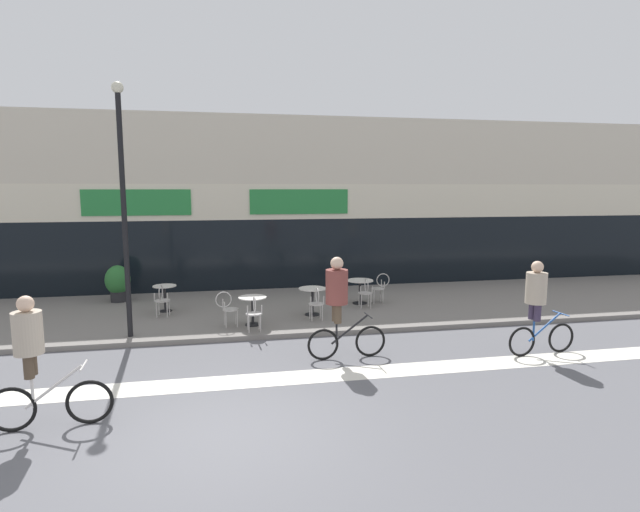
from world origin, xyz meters
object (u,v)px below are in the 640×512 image
object	(u,v)px
cafe_chair_2_near	(317,301)
cafe_chair_3_side	(380,286)
bistro_table_3	(360,286)
lamp_post	(123,195)
cafe_chair_3_near	(366,291)
cyclist_0	(35,355)
cyclist_1	(538,300)
bistro_table_2	(312,296)
planter_pot	(118,282)
cafe_chair_1_side	(228,306)
bistro_table_0	(165,293)
cafe_chair_1_near	(254,311)
bistro_table_1	(253,305)
cafe_chair_0_near	(162,298)
cyclist_2	(339,299)

from	to	relation	value
cafe_chair_2_near	cafe_chair_3_side	xyz separation A→B (m)	(2.27, 1.69, 0.00)
bistro_table_3	lamp_post	distance (m)	7.17
cafe_chair_3_near	cyclist_0	world-z (taller)	cyclist_0
bistro_table_3	cyclist_1	xyz separation A→B (m)	(2.55, -4.93, 0.57)
bistro_table_2	cafe_chair_3_side	bearing A→B (deg)	25.17
planter_pot	cafe_chair_1_side	bearing A→B (deg)	-46.65
cafe_chair_3_side	cafe_chair_3_near	bearing A→B (deg)	47.39
bistro_table_0	cafe_chair_1_side	size ratio (longest dim) A/B	0.82
cafe_chair_1_near	cyclist_0	bearing A→B (deg)	136.59
bistro_table_2	cafe_chair_3_near	world-z (taller)	cafe_chair_3_near
cafe_chair_3_side	planter_pot	xyz separation A→B (m)	(-7.84, 1.66, 0.09)
bistro_table_2	bistro_table_3	xyz separation A→B (m)	(1.65, 1.07, -0.02)
cafe_chair_1_side	cafe_chair_3_near	xyz separation A→B (m)	(3.94, 1.18, 0.00)
cafe_chair_2_near	cafe_chair_1_near	bearing A→B (deg)	112.80
bistro_table_1	cafe_chair_0_near	xyz separation A→B (m)	(-2.36, 1.28, -0.01)
cafe_chair_1_side	cyclist_1	bearing A→B (deg)	-32.78
cyclist_0	cafe_chair_1_near	bearing A→B (deg)	46.46
bistro_table_0	cafe_chair_3_near	xyz separation A→B (m)	(5.67, -0.74, -0.01)
bistro_table_0	bistro_table_1	size ratio (longest dim) A/B	1.01
planter_pot	cyclist_0	distance (m)	8.21
bistro_table_2	cyclist_1	world-z (taller)	cyclist_1
cafe_chair_1_near	lamp_post	distance (m)	4.03
bistro_table_0	bistro_table_2	world-z (taller)	bistro_table_2
cyclist_1	bistro_table_2	bearing A→B (deg)	132.10
bistro_table_0	cafe_chair_1_near	bearing A→B (deg)	-47.09
cafe_chair_1_side	cafe_chair_2_near	world-z (taller)	same
cafe_chair_0_near	cafe_chair_3_near	world-z (taller)	same
bistro_table_0	cafe_chair_1_near	xyz separation A→B (m)	(2.35, -2.53, -0.01)
lamp_post	cyclist_0	bearing A→B (deg)	-97.39
bistro_table_3	cyclist_0	bearing A→B (deg)	-136.05
lamp_post	cyclist_0	world-z (taller)	lamp_post
cafe_chair_2_near	planter_pot	distance (m)	6.51
bistro_table_0	cafe_chair_3_near	bearing A→B (deg)	-7.39
planter_pot	lamp_post	size ratio (longest dim) A/B	0.19
cafe_chair_3_near	cyclist_2	distance (m)	4.14
cafe_chair_1_near	bistro_table_0	bearing A→B (deg)	39.58
planter_pot	cafe_chair_2_near	bearing A→B (deg)	-31.08
cyclist_1	cafe_chair_3_side	bearing A→B (deg)	106.01
bistro_table_1	planter_pot	size ratio (longest dim) A/B	0.65
bistro_table_0	cyclist_0	xyz separation A→B (m)	(-1.10, -6.63, 0.51)
cafe_chair_1_side	cyclist_0	size ratio (longest dim) A/B	0.44
bistro_table_1	cyclist_1	distance (m)	6.68
cyclist_1	bistro_table_0	bearing A→B (deg)	143.18
planter_pot	cyclist_2	size ratio (longest dim) A/B	0.52
planter_pot	cafe_chair_3_near	bearing A→B (deg)	-17.59
cafe_chair_3_side	cafe_chair_2_near	bearing A→B (deg)	39.41
bistro_table_0	planter_pot	distance (m)	2.19
bistro_table_2	cyclist_1	xyz separation A→B (m)	(4.19, -3.86, 0.55)
bistro_table_0	cyclist_2	distance (m)	6.03
bistro_table_1	bistro_table_2	size ratio (longest dim) A/B	0.97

